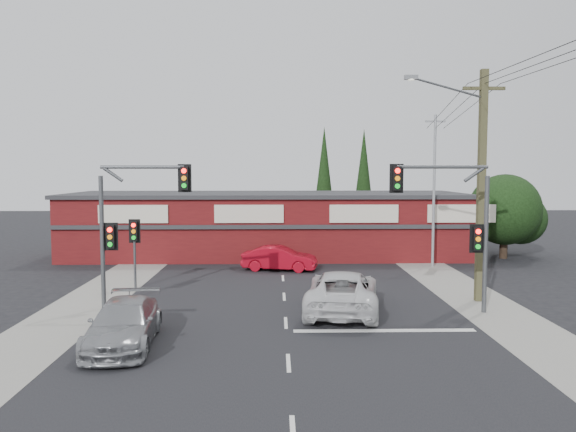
{
  "coord_description": "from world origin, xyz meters",
  "views": [
    {
      "loc": [
        -0.36,
        -21.02,
        5.69
      ],
      "look_at": [
        0.15,
        3.0,
        3.76
      ],
      "focal_mm": 35.0,
      "sensor_mm": 36.0,
      "label": 1
    }
  ],
  "objects_px": {
    "silver_suv": "(124,324)",
    "shop_building": "(267,223)",
    "red_sedan": "(279,258)",
    "white_suv": "(342,291)",
    "utility_pole": "(478,178)"
  },
  "relations": [
    {
      "from": "white_suv",
      "to": "shop_building",
      "type": "distance_m",
      "value": 16.09
    },
    {
      "from": "silver_suv",
      "to": "shop_building",
      "type": "bearing_deg",
      "value": 73.48
    },
    {
      "from": "shop_building",
      "to": "utility_pole",
      "type": "relative_size",
      "value": 2.73
    },
    {
      "from": "utility_pole",
      "to": "white_suv",
      "type": "bearing_deg",
      "value": -164.31
    },
    {
      "from": "white_suv",
      "to": "utility_pole",
      "type": "bearing_deg",
      "value": -155.52
    },
    {
      "from": "utility_pole",
      "to": "silver_suv",
      "type": "bearing_deg",
      "value": -156.44
    },
    {
      "from": "white_suv",
      "to": "red_sedan",
      "type": "bearing_deg",
      "value": -66.6
    },
    {
      "from": "white_suv",
      "to": "red_sedan",
      "type": "height_order",
      "value": "white_suv"
    },
    {
      "from": "white_suv",
      "to": "red_sedan",
      "type": "distance_m",
      "value": 9.87
    },
    {
      "from": "silver_suv",
      "to": "utility_pole",
      "type": "xyz_separation_m",
      "value": [
        13.69,
        5.97,
        4.67
      ]
    },
    {
      "from": "red_sedan",
      "to": "utility_pole",
      "type": "height_order",
      "value": "utility_pole"
    },
    {
      "from": "utility_pole",
      "to": "red_sedan",
      "type": "bearing_deg",
      "value": 137.39
    },
    {
      "from": "silver_suv",
      "to": "red_sedan",
      "type": "relative_size",
      "value": 1.18
    },
    {
      "from": "white_suv",
      "to": "silver_suv",
      "type": "relative_size",
      "value": 1.2
    },
    {
      "from": "silver_suv",
      "to": "red_sedan",
      "type": "height_order",
      "value": "silver_suv"
    }
  ]
}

